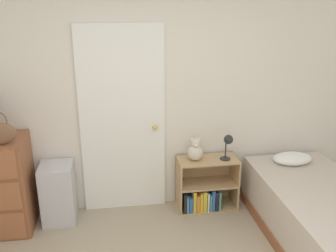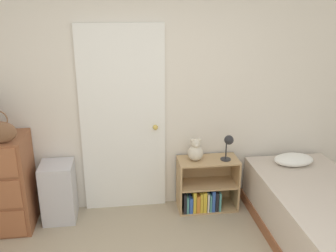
% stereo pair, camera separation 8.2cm
% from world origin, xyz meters
% --- Properties ---
extents(wall_back, '(10.00, 0.06, 2.55)m').
position_xyz_m(wall_back, '(0.00, 2.10, 1.27)').
color(wall_back, silver).
rests_on(wall_back, ground_plane).
extents(door_closed, '(0.89, 0.09, 2.03)m').
position_xyz_m(door_closed, '(-0.18, 2.05, 1.02)').
color(door_closed, white).
rests_on(door_closed, ground_plane).
extents(storage_bin, '(0.34, 0.35, 0.64)m').
position_xyz_m(storage_bin, '(-0.89, 1.88, 0.32)').
color(storage_bin, silver).
rests_on(storage_bin, ground_plane).
extents(bookshelf, '(0.66, 0.32, 0.59)m').
position_xyz_m(bookshelf, '(0.68, 1.89, 0.22)').
color(bookshelf, tan).
rests_on(bookshelf, ground_plane).
extents(teddy_bear, '(0.17, 0.17, 0.26)m').
position_xyz_m(teddy_bear, '(0.57, 1.89, 0.70)').
color(teddy_bear, beige).
rests_on(teddy_bear, bookshelf).
extents(desk_lamp, '(0.13, 0.12, 0.29)m').
position_xyz_m(desk_lamp, '(0.92, 1.85, 0.80)').
color(desk_lamp, '#262628').
rests_on(desk_lamp, bookshelf).
extents(bed, '(0.96, 1.95, 0.65)m').
position_xyz_m(bed, '(1.64, 1.08, 0.27)').
color(bed, brown).
rests_on(bed, ground_plane).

